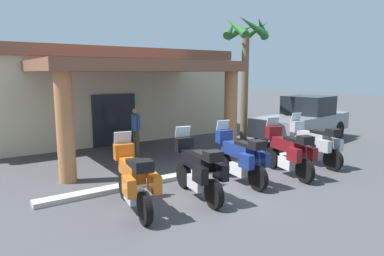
% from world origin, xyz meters
% --- Properties ---
extents(ground_plane, '(80.00, 80.00, 0.00)m').
position_xyz_m(ground_plane, '(0.00, 0.00, 0.00)').
color(ground_plane, '#424244').
extents(motel_building, '(12.13, 10.22, 3.98)m').
position_xyz_m(motel_building, '(0.02, 9.17, 2.05)').
color(motel_building, beige).
rests_on(motel_building, ground_plane).
extents(motorcycle_orange, '(0.83, 2.20, 1.61)m').
position_xyz_m(motorcycle_orange, '(-2.26, -0.20, 0.70)').
color(motorcycle_orange, black).
rests_on(motorcycle_orange, ground_plane).
extents(motorcycle_black, '(0.80, 2.21, 1.61)m').
position_xyz_m(motorcycle_black, '(-0.66, -0.33, 0.70)').
color(motorcycle_black, black).
rests_on(motorcycle_black, ground_plane).
extents(motorcycle_blue, '(0.74, 2.21, 1.61)m').
position_xyz_m(motorcycle_blue, '(0.94, -0.03, 0.70)').
color(motorcycle_blue, black).
rests_on(motorcycle_blue, ground_plane).
extents(motorcycle_maroon, '(0.96, 2.18, 1.61)m').
position_xyz_m(motorcycle_maroon, '(2.54, -0.32, 0.70)').
color(motorcycle_maroon, black).
rests_on(motorcycle_maroon, ground_plane).
extents(motorcycle_silver, '(0.75, 2.21, 1.61)m').
position_xyz_m(motorcycle_silver, '(4.14, -0.02, 0.70)').
color(motorcycle_silver, black).
rests_on(motorcycle_silver, ground_plane).
extents(pedestrian, '(0.32, 0.53, 1.68)m').
position_xyz_m(pedestrian, '(0.15, 4.80, 0.97)').
color(pedestrian, brown).
rests_on(pedestrian, ground_plane).
extents(pickup_truck_gray, '(5.44, 2.73, 1.95)m').
position_xyz_m(pickup_truck_gray, '(7.14, 2.77, 0.94)').
color(pickup_truck_gray, black).
rests_on(pickup_truck_gray, ground_plane).
extents(palm_tree_near_portico, '(2.03, 2.14, 5.37)m').
position_xyz_m(palm_tree_near_portico, '(5.12, 4.35, 4.05)').
color(palm_tree_near_portico, brown).
rests_on(palm_tree_near_portico, ground_plane).
extents(curb_strip, '(10.01, 0.36, 0.12)m').
position_xyz_m(curb_strip, '(0.94, 1.24, 0.06)').
color(curb_strip, '#ADA89E').
rests_on(curb_strip, ground_plane).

